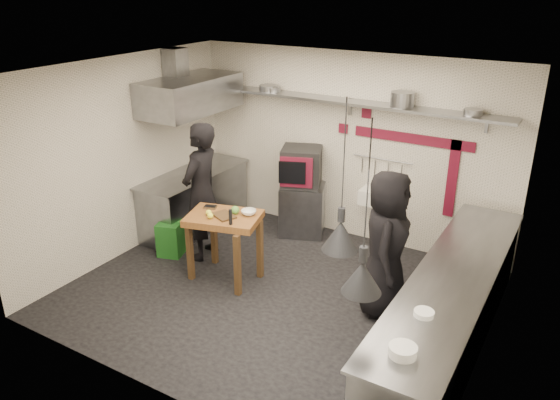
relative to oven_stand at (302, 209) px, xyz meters
The scene contains 47 objects.
floor 1.90m from the oven_stand, 71.54° to the right, with size 5.00×5.00×0.00m, color black.
ceiling 3.04m from the oven_stand, 71.54° to the right, with size 5.00×5.00×0.00m, color beige.
wall_back 1.21m from the oven_stand, 29.80° to the left, with size 5.00×0.04×2.80m, color silver.
wall_front 4.03m from the oven_stand, 81.34° to the right, with size 5.00×0.04×2.80m, color silver.
wall_left 2.79m from the oven_stand, 137.32° to the right, with size 0.04×4.20×2.80m, color silver.
wall_right 3.69m from the oven_stand, 29.72° to the right, with size 0.04×4.20×2.80m, color silver.
red_band_horiz 2.03m from the oven_stand, 11.65° to the left, with size 1.70×0.02×0.14m, color maroon.
red_band_vert 2.31m from the oven_stand, ahead, with size 0.14×0.02×1.10m, color maroon.
red_tile_a 1.79m from the oven_stand, 20.71° to the left, with size 0.14×0.02×0.14m, color maroon.
red_tile_b 1.41m from the oven_stand, 32.99° to the left, with size 0.14×0.02×0.14m, color maroon.
back_shelf 1.82m from the oven_stand, 14.95° to the left, with size 4.60×0.34×0.04m, color slate.
shelf_bracket_left 2.11m from the oven_stand, 166.82° to the left, with size 0.04×0.06×0.24m, color slate.
shelf_bracket_mid 1.75m from the oven_stand, 27.56° to the left, with size 0.04×0.06×0.24m, color slate.
shelf_bracket_right 2.99m from the oven_stand, ahead, with size 0.04×0.06×0.24m, color slate.
pan_far_left 1.92m from the oven_stand, 167.38° to the left, with size 0.29×0.29×0.09m, color slate.
pan_mid_left 1.89m from the oven_stand, 165.82° to the left, with size 0.23×0.23×0.07m, color slate.
stock_pot 2.32m from the oven_stand, ahead, with size 0.32×0.32×0.20m, color slate.
pan_right 2.93m from the oven_stand, ahead, with size 0.24×0.24×0.08m, color slate.
oven_stand is the anchor object (origin of this frame).
combi_oven 0.69m from the oven_stand, 160.67° to the left, with size 0.58×0.54×0.58m, color black.
oven_door 0.74m from the oven_stand, 83.71° to the right, with size 0.49×0.03×0.46m, color maroon.
oven_glass 0.76m from the oven_stand, 92.30° to the right, with size 0.40×0.02×0.34m, color black.
hand_sink 1.21m from the oven_stand, ahead, with size 0.46×0.34×0.22m, color silver.
sink_tap 1.28m from the oven_stand, ahead, with size 0.03×0.03×0.14m, color slate.
sink_drain 1.15m from the oven_stand, ahead, with size 0.06×0.06×0.66m, color slate.
utensil_rail 1.49m from the oven_stand, 14.63° to the left, with size 0.02×0.02×0.90m, color slate.
counter_right 3.26m from the oven_stand, 32.77° to the right, with size 0.70×3.80×0.90m, color slate.
counter_right_top 3.30m from the oven_stand, 32.77° to the right, with size 0.76×3.90×0.03m, color slate.
plate_stack 4.30m from the oven_stand, 50.53° to the right, with size 0.23×0.23×0.09m, color silver.
small_bowl_right 3.82m from the oven_stand, 44.64° to the right, with size 0.18×0.18×0.05m, color silver.
counter_left 1.72m from the oven_stand, 155.46° to the right, with size 0.70×1.90×0.90m, color slate.
counter_left_top 1.79m from the oven_stand, 155.46° to the right, with size 0.76×2.00×0.03m, color slate.
extractor_hood 2.42m from the oven_stand, 154.75° to the right, with size 0.78×1.60×0.50m, color slate.
hood_duct 2.87m from the oven_stand, 157.97° to the right, with size 0.28×0.28×0.50m, color slate.
green_bin 2.07m from the oven_stand, 128.30° to the right, with size 0.33×0.33×0.50m, color #1C601E.
prep_table 1.77m from the oven_stand, 96.55° to the right, with size 0.92×0.64×0.92m, color brown, non-canonical shape.
cutting_board 1.88m from the oven_stand, 95.42° to the right, with size 0.30×0.21×0.03m, color #4A321C.
pepper_mill 2.04m from the oven_stand, 88.70° to the right, with size 0.04×0.04×0.20m, color black.
lemon_a 1.98m from the oven_stand, 100.77° to the right, with size 0.08×0.08×0.08m, color yellow.
lemon_b 2.03m from the oven_stand, 98.32° to the right, with size 0.08×0.08×0.08m, color yellow.
veg_ball 1.75m from the oven_stand, 93.44° to the right, with size 0.11×0.11×0.11m, color #589838.
steel_tray 1.82m from the oven_stand, 106.26° to the right, with size 0.16×0.11×0.03m, color slate.
bowl 1.68m from the oven_stand, 87.56° to the right, with size 0.20×0.20×0.06m, color silver.
heat_lamp_near 3.53m from the oven_stand, 54.94° to the right, with size 0.36×0.36×1.49m, color black, non-canonical shape.
heat_lamp_far 4.21m from the oven_stand, 54.25° to the right, with size 0.34×0.34×1.49m, color black, non-canonical shape.
chef_left 1.74m from the oven_stand, 121.10° to the right, with size 0.72×0.47×1.97m, color black.
chef_right 2.39m from the oven_stand, 37.06° to the right, with size 0.87×0.57×1.78m, color black.
Camera 1 is at (3.11, -5.12, 3.77)m, focal length 35.00 mm.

